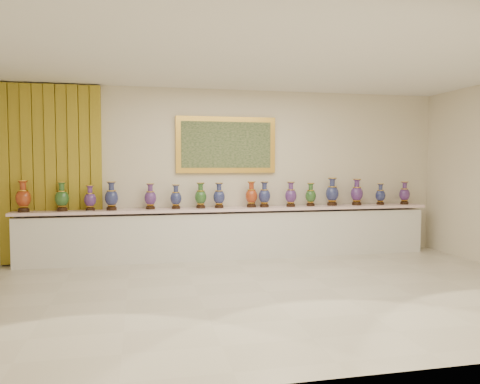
% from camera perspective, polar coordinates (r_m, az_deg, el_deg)
% --- Properties ---
extents(ground, '(8.00, 8.00, 0.00)m').
position_cam_1_polar(ground, '(6.25, 3.24, -12.06)').
color(ground, beige).
rests_on(ground, ground).
extents(room, '(8.00, 8.00, 8.00)m').
position_cam_1_polar(room, '(8.30, -18.79, 2.65)').
color(room, beige).
rests_on(room, ground).
extents(counter, '(7.28, 0.48, 0.90)m').
position_cam_1_polar(counter, '(8.32, -0.93, -5.08)').
color(counter, white).
rests_on(counter, ground).
extents(vase_0, '(0.25, 0.25, 0.51)m').
position_cam_1_polar(vase_0, '(8.25, -24.91, -0.64)').
color(vase_0, black).
rests_on(vase_0, counter).
extents(vase_1, '(0.28, 0.28, 0.48)m').
position_cam_1_polar(vase_1, '(8.16, -20.89, -0.67)').
color(vase_1, black).
rests_on(vase_1, counter).
extents(vase_2, '(0.20, 0.20, 0.42)m').
position_cam_1_polar(vase_2, '(8.09, -17.80, -0.84)').
color(vase_2, black).
rests_on(vase_2, counter).
extents(vase_3, '(0.27, 0.27, 0.48)m').
position_cam_1_polar(vase_3, '(8.07, -15.39, -0.63)').
color(vase_3, black).
rests_on(vase_3, counter).
extents(vase_4, '(0.23, 0.23, 0.44)m').
position_cam_1_polar(vase_4, '(8.11, -10.87, -0.68)').
color(vase_4, black).
rests_on(vase_4, counter).
extents(vase_5, '(0.22, 0.22, 0.42)m').
position_cam_1_polar(vase_5, '(8.10, -7.82, -0.72)').
color(vase_5, black).
rests_on(vase_5, counter).
extents(vase_6, '(0.26, 0.26, 0.45)m').
position_cam_1_polar(vase_6, '(8.16, -4.82, -0.58)').
color(vase_6, black).
rests_on(vase_6, counter).
extents(vase_7, '(0.26, 0.26, 0.44)m').
position_cam_1_polar(vase_7, '(8.20, -2.57, -0.57)').
color(vase_7, black).
rests_on(vase_7, counter).
extents(vase_8, '(0.25, 0.25, 0.46)m').
position_cam_1_polar(vase_8, '(8.32, 1.40, -0.44)').
color(vase_8, black).
rests_on(vase_8, counter).
extents(vase_9, '(0.22, 0.22, 0.46)m').
position_cam_1_polar(vase_9, '(8.35, 3.00, -0.45)').
color(vase_9, black).
rests_on(vase_9, counter).
extents(vase_10, '(0.26, 0.26, 0.45)m').
position_cam_1_polar(vase_10, '(8.47, 6.21, -0.43)').
color(vase_10, black).
rests_on(vase_10, counter).
extents(vase_11, '(0.21, 0.21, 0.42)m').
position_cam_1_polar(vase_11, '(8.65, 8.61, -0.45)').
color(vase_11, black).
rests_on(vase_11, counter).
extents(vase_12, '(0.29, 0.29, 0.51)m').
position_cam_1_polar(vase_12, '(8.83, 11.17, -0.13)').
color(vase_12, black).
rests_on(vase_12, counter).
extents(vase_13, '(0.27, 0.27, 0.49)m').
position_cam_1_polar(vase_13, '(9.01, 14.05, -0.16)').
color(vase_13, black).
rests_on(vase_13, counter).
extents(vase_14, '(0.20, 0.20, 0.40)m').
position_cam_1_polar(vase_14, '(9.23, 16.75, -0.37)').
color(vase_14, black).
rests_on(vase_14, counter).
extents(vase_15, '(0.25, 0.25, 0.43)m').
position_cam_1_polar(vase_15, '(9.48, 19.42, -0.24)').
color(vase_15, black).
rests_on(vase_15, counter).
extents(label_card, '(0.10, 0.06, 0.00)m').
position_cam_1_polar(label_card, '(8.01, -17.91, -2.23)').
color(label_card, white).
rests_on(label_card, counter).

